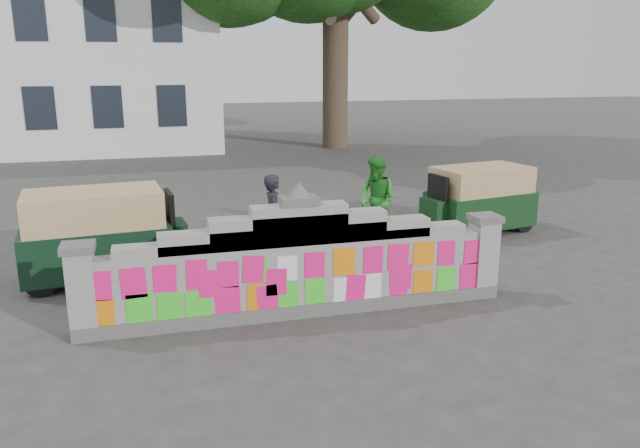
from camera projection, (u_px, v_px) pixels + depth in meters
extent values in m
plane|color=#383533|center=(300.00, 314.00, 9.35)|extent=(100.00, 100.00, 0.00)
cube|color=#4C4C49|center=(300.00, 307.00, 9.33)|extent=(6.40, 0.42, 0.20)
cube|color=gray|center=(299.00, 276.00, 9.20)|extent=(6.40, 0.32, 1.00)
cube|color=gray|center=(299.00, 239.00, 9.06)|extent=(5.20, 0.32, 0.14)
cube|color=gray|center=(299.00, 234.00, 9.04)|extent=(4.00, 0.32, 0.28)
cube|color=gray|center=(299.00, 229.00, 9.02)|extent=(2.60, 0.32, 0.44)
cube|color=gray|center=(299.00, 224.00, 9.00)|extent=(1.40, 0.32, 0.58)
cube|color=#4C4C49|center=(299.00, 200.00, 8.91)|extent=(0.55, 0.36, 0.12)
cone|color=#4C4C49|center=(299.00, 190.00, 8.87)|extent=(0.36, 0.36, 0.22)
cube|color=gray|center=(82.00, 294.00, 8.41)|extent=(0.36, 0.40, 1.24)
cube|color=#4C4C49|center=(78.00, 248.00, 8.25)|extent=(0.44, 0.44, 0.10)
cube|color=gray|center=(483.00, 258.00, 9.98)|extent=(0.36, 0.40, 1.24)
cube|color=#4C4C49|center=(485.00, 218.00, 9.81)|extent=(0.44, 0.44, 0.10)
cube|color=silver|center=(22.00, 54.00, 27.05)|extent=(16.00, 10.00, 8.00)
cylinder|color=#38281E|center=(335.00, 78.00, 26.93)|extent=(1.10, 1.10, 6.00)
imported|color=black|center=(275.00, 249.00, 11.04)|extent=(1.77, 0.73, 0.91)
imported|color=black|center=(275.00, 232.00, 10.96)|extent=(0.41, 0.59, 1.54)
imported|color=#248624|center=(377.00, 199.00, 12.99)|extent=(0.98, 1.07, 1.77)
cube|color=black|center=(97.00, 248.00, 10.71)|extent=(2.53, 1.54, 0.81)
cube|color=tan|center=(94.00, 209.00, 10.54)|extent=(2.33, 1.47, 0.60)
cube|color=black|center=(172.00, 241.00, 11.15)|extent=(0.57, 0.75, 0.70)
cube|color=black|center=(170.00, 208.00, 11.00)|extent=(0.15, 0.71, 0.60)
cylinder|color=black|center=(178.00, 257.00, 11.27)|extent=(0.51, 0.17, 0.50)
cylinder|color=black|center=(41.00, 282.00, 9.97)|extent=(0.51, 0.17, 0.50)
cylinder|color=black|center=(43.00, 262.00, 10.97)|extent=(0.51, 0.17, 0.50)
cube|color=black|center=(480.00, 208.00, 13.82)|extent=(2.41, 1.58, 0.75)
cube|color=tan|center=(482.00, 180.00, 13.66)|extent=(2.22, 1.51, 0.56)
cube|color=black|center=(437.00, 214.00, 13.33)|extent=(0.57, 0.72, 0.65)
cube|color=black|center=(438.00, 188.00, 13.19)|extent=(0.19, 0.66, 0.56)
cylinder|color=black|center=(432.00, 227.00, 13.36)|extent=(0.48, 0.19, 0.47)
cylinder|color=black|center=(493.00, 212.00, 14.69)|extent=(0.48, 0.19, 0.47)
cylinder|color=black|center=(524.00, 222.00, 13.79)|extent=(0.48, 0.19, 0.47)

